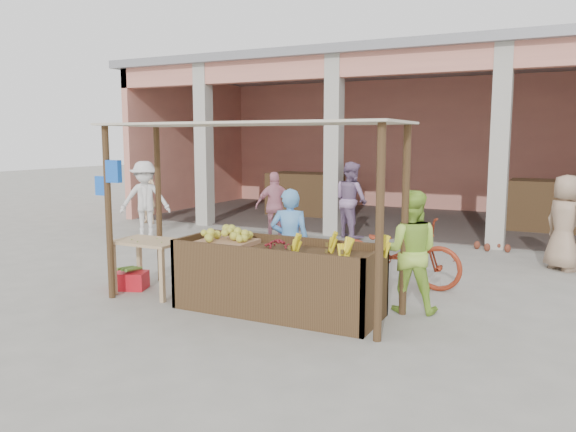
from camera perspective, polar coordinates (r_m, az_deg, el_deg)
The scene contains 20 objects.
ground at distance 7.47m, azimuth -4.50°, elevation -9.14°, with size 60.00×60.00×0.00m, color gray.
market_building at distance 15.49m, azimuth 12.94°, elevation 9.60°, with size 14.40×6.40×4.20m.
fruit_stall at distance 7.13m, azimuth -1.06°, elevation -6.61°, with size 2.60×0.95×0.80m, color #4A341D.
stall_awning at distance 7.21m, azimuth -4.53°, elevation 6.21°, with size 4.09×1.35×2.39m.
banana_heap at distance 6.68m, azimuth 4.55°, elevation -3.21°, with size 1.12×0.61×0.20m, color yellow, non-canonical shape.
melon_tray at distance 7.40m, azimuth -6.29°, elevation -2.25°, with size 0.71×0.61×0.19m.
berry_heap at distance 7.07m, azimuth -0.99°, elevation -2.87°, with size 0.42×0.34×0.13m, color maroon.
side_table at distance 8.13m, azimuth -13.89°, elevation -3.34°, with size 0.96×0.64×0.77m.
papaya_pile at distance 8.09m, azimuth -13.95°, elevation -1.74°, with size 0.65×0.37×0.19m, color #5C9831, non-canonical shape.
red_crate at distance 8.57m, azimuth -15.77°, elevation -6.32°, with size 0.48×0.35×0.25m, color red.
plantain_bundle at distance 8.54m, azimuth -15.81°, elevation -5.26°, with size 0.37×0.26×0.07m, color #598B32, non-canonical shape.
produce_sacks at distance 11.68m, azimuth 20.13°, elevation -1.81°, with size 1.04×0.78×0.63m.
vendor_blue at distance 7.81m, azimuth 0.19°, elevation -2.31°, with size 0.60×0.44×1.60m, color #5FA4EE.
vendor_green at distance 7.24m, azimuth 12.26°, elevation -3.20°, with size 0.78×0.45×1.63m, color #A5D545.
motorcycle at distance 8.49m, azimuth 10.87°, elevation -3.47°, with size 2.04×0.70×1.07m, color maroon.
shopper_a at distance 12.86m, azimuth -14.33°, elevation 1.96°, with size 1.17×0.59×1.82m, color silver.
shopper_b at distance 12.13m, azimuth -1.31°, elevation 1.27°, with size 0.92×0.49×1.57m, color #CE8193.
shopper_c at distance 10.36m, azimuth 26.35°, elevation -0.15°, with size 0.85×0.55×1.77m, color #A18369.
shopper_e at distance 14.88m, azimuth -14.05°, elevation 2.16°, with size 0.57×0.43×1.52m, color tan.
shopper_f at distance 12.45m, azimuth 6.43°, elevation 2.01°, with size 0.90×0.52×1.84m, color gray.
Camera 1 is at (3.67, -6.13, 2.19)m, focal length 35.00 mm.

